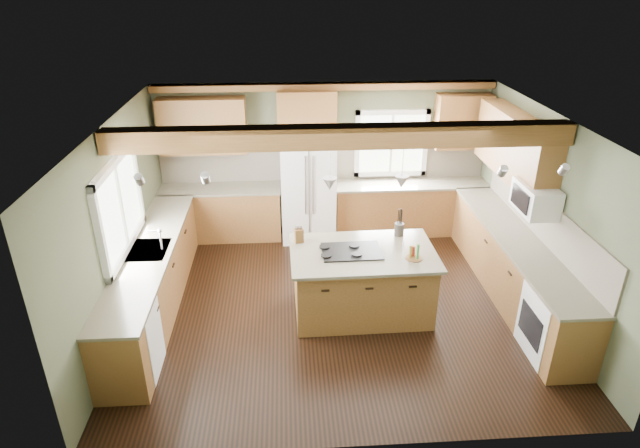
{
  "coord_description": "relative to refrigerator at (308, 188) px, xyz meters",
  "views": [
    {
      "loc": [
        -0.65,
        -6.27,
        4.27
      ],
      "look_at": [
        -0.22,
        0.3,
        1.1
      ],
      "focal_mm": 30.0,
      "sensor_mm": 36.0,
      "label": 1
    }
  ],
  "objects": [
    {
      "name": "window_left",
      "position": [
        -2.48,
        -2.07,
        0.65
      ],
      "size": [
        0.04,
        1.6,
        1.05
      ],
      "primitive_type": "cube",
      "color": "white",
      "rests_on": "wall_left"
    },
    {
      "name": "backsplash_back",
      "position": [
        0.3,
        0.36,
        0.31
      ],
      "size": [
        5.58,
        0.03,
        0.58
      ],
      "primitive_type": "cube",
      "color": "brown",
      "rests_on": "wall_back"
    },
    {
      "name": "base_cab_back_right",
      "position": [
        1.79,
        0.08,
        -0.46
      ],
      "size": [
        2.62,
        0.6,
        0.88
      ],
      "primitive_type": "cube",
      "color": "brown",
      "rests_on": "floor"
    },
    {
      "name": "wall_left",
      "position": [
        -2.5,
        -2.12,
        0.4
      ],
      "size": [
        0.0,
        5.0,
        5.0
      ],
      "primitive_type": "plane",
      "rotation": [
        1.57,
        0.0,
        1.57
      ],
      "color": "#494F38",
      "rests_on": "ground"
    },
    {
      "name": "microwave",
      "position": [
        2.88,
        -2.17,
        0.65
      ],
      "size": [
        0.4,
        0.7,
        0.38
      ],
      "primitive_type": "cube",
      "color": "white",
      "rests_on": "wall_right"
    },
    {
      "name": "island",
      "position": [
        0.61,
        -2.31,
        -0.46
      ],
      "size": [
        1.8,
        1.12,
        0.88
      ],
      "primitive_type": "cube",
      "rotation": [
        0.0,
        0.0,
        0.02
      ],
      "color": "olive",
      "rests_on": "floor"
    },
    {
      "name": "counter_right",
      "position": [
        2.8,
        -2.07,
        0.0
      ],
      "size": [
        0.64,
        3.74,
        0.04
      ],
      "primitive_type": "cube",
      "color": "#464133",
      "rests_on": "base_cab_right"
    },
    {
      "name": "counter_left",
      "position": [
        -2.2,
        -2.07,
        0.0
      ],
      "size": [
        0.64,
        3.74,
        0.04
      ],
      "primitive_type": "cube",
      "color": "#464133",
      "rests_on": "base_cab_left"
    },
    {
      "name": "bottle_tray",
      "position": [
        1.24,
        -2.54,
        0.12
      ],
      "size": [
        0.25,
        0.25,
        0.2
      ],
      "primitive_type": null,
      "rotation": [
        0.0,
        0.0,
        -0.16
      ],
      "color": "brown",
      "rests_on": "island_top"
    },
    {
      "name": "upper_cab_over_fridge",
      "position": [
        -0.0,
        0.21,
        1.25
      ],
      "size": [
        0.96,
        0.35,
        0.7
      ],
      "primitive_type": "cube",
      "color": "brown",
      "rests_on": "wall_back"
    },
    {
      "name": "faucet",
      "position": [
        -2.02,
        -2.07,
        0.15
      ],
      "size": [
        0.02,
        0.02,
        0.28
      ],
      "primitive_type": "cylinder",
      "color": "#B2B2B7",
      "rests_on": "sink"
    },
    {
      "name": "pendant_right",
      "position": [
        1.06,
        -2.3,
        0.98
      ],
      "size": [
        0.18,
        0.18,
        0.16
      ],
      "primitive_type": "cone",
      "rotation": [
        3.14,
        0.0,
        0.0
      ],
      "color": "#B2B2B7",
      "rests_on": "ceiling"
    },
    {
      "name": "sink",
      "position": [
        -2.2,
        -2.07,
        0.01
      ],
      "size": [
        0.5,
        0.65,
        0.03
      ],
      "primitive_type": "cube",
      "color": "#262628",
      "rests_on": "counter_left"
    },
    {
      "name": "ceiling",
      "position": [
        0.3,
        -2.12,
        1.7
      ],
      "size": [
        5.6,
        5.6,
        0.0
      ],
      "primitive_type": "plane",
      "rotation": [
        3.14,
        0.0,
        0.0
      ],
      "color": "silver",
      "rests_on": "wall_back"
    },
    {
      "name": "upper_cab_back_corner",
      "position": [
        2.6,
        0.21,
        1.05
      ],
      "size": [
        0.9,
        0.35,
        0.9
      ],
      "primitive_type": "cube",
      "color": "brown",
      "rests_on": "wall_back"
    },
    {
      "name": "soffit_trim",
      "position": [
        0.3,
        0.28,
        1.64
      ],
      "size": [
        5.55,
        0.2,
        0.1
      ],
      "primitive_type": "cube",
      "color": "brown",
      "rests_on": "ceiling"
    },
    {
      "name": "wall_right",
      "position": [
        3.1,
        -2.12,
        0.4
      ],
      "size": [
        0.0,
        5.0,
        5.0
      ],
      "primitive_type": "plane",
      "rotation": [
        1.57,
        0.0,
        -1.57
      ],
      "color": "#494F38",
      "rests_on": "ground"
    },
    {
      "name": "refrigerator",
      "position": [
        0.0,
        0.0,
        0.0
      ],
      "size": [
        0.9,
        0.74,
        1.8
      ],
      "primitive_type": "cube",
      "color": "white",
      "rests_on": "floor"
    },
    {
      "name": "oven",
      "position": [
        2.79,
        -3.37,
        -0.47
      ],
      "size": [
        0.6,
        0.72,
        0.84
      ],
      "primitive_type": "cube",
      "color": "white",
      "rests_on": "floor"
    },
    {
      "name": "upper_cab_right",
      "position": [
        2.92,
        -1.22,
        1.05
      ],
      "size": [
        0.35,
        2.2,
        0.9
      ],
      "primitive_type": "cube",
      "color": "brown",
      "rests_on": "wall_right"
    },
    {
      "name": "counter_back_left",
      "position": [
        -1.49,
        0.08,
        0.0
      ],
      "size": [
        2.06,
        0.64,
        0.04
      ],
      "primitive_type": "cube",
      "color": "#464133",
      "rests_on": "base_cab_back_left"
    },
    {
      "name": "window_back",
      "position": [
        1.45,
        0.36,
        0.65
      ],
      "size": [
        1.1,
        0.04,
        1.0
      ],
      "primitive_type": "cube",
      "color": "white",
      "rests_on": "wall_back"
    },
    {
      "name": "knife_block",
      "position": [
        -0.21,
        -1.99,
        0.12
      ],
      "size": [
        0.13,
        0.11,
        0.19
      ],
      "primitive_type": "cube",
      "rotation": [
        0.0,
        0.0,
        0.19
      ],
      "color": "brown",
      "rests_on": "island_top"
    },
    {
      "name": "floor",
      "position": [
        0.3,
        -2.12,
        -0.9
      ],
      "size": [
        5.6,
        5.6,
        0.0
      ],
      "primitive_type": "plane",
      "color": "black",
      "rests_on": "ground"
    },
    {
      "name": "wall_back",
      "position": [
        0.3,
        0.38,
        0.4
      ],
      "size": [
        5.6,
        0.0,
        5.6
      ],
      "primitive_type": "plane",
      "rotation": [
        1.57,
        0.0,
        0.0
      ],
      "color": "#494F38",
      "rests_on": "ground"
    },
    {
      "name": "utensil_crock",
      "position": [
        1.17,
        -1.87,
        0.11
      ],
      "size": [
        0.14,
        0.14,
        0.18
      ],
      "primitive_type": "cylinder",
      "rotation": [
        0.0,
        0.0,
        0.04
      ],
      "color": "#3F3833",
      "rests_on": "island_top"
    },
    {
      "name": "cooktop",
      "position": [
        0.47,
        -2.31,
        0.03
      ],
      "size": [
        0.78,
        0.53,
        0.02
      ],
      "primitive_type": "cube",
      "rotation": [
        0.0,
        0.0,
        0.02
      ],
      "color": "black",
      "rests_on": "island_top"
    },
    {
      "name": "backsplash_right",
      "position": [
        3.08,
        -2.07,
        0.31
      ],
      "size": [
        0.03,
        3.7,
        0.58
      ],
      "primitive_type": "cube",
      "color": "brown",
      "rests_on": "wall_right"
    },
    {
      "name": "ceiling_beam",
      "position": [
        0.3,
        -2.31,
        1.57
      ],
      "size": [
        5.55,
        0.26,
        0.26
      ],
      "primitive_type": "cube",
      "color": "brown",
      "rests_on": "ceiling"
    },
    {
      "name": "base_cab_right",
      "position": [
        2.8,
        -2.07,
        -0.46
      ],
      "size": [
        0.6,
        3.7,
        0.88
      ],
      "primitive_type": "cube",
      "color": "brown",
      "rests_on": "floor"
    },
    {
      "name": "island_top",
      "position": [
        0.61,
        -2.31,
        0.0
      ],
      "size": [
        1.92,
        1.24,
        0.04
      ],
      "primitive_type": "cube",
      "rotation": [
        0.0,
        0.0,
        0.02
      ],
      "color": "#464133",
      "rests_on": "island"
    },
    {
      "name": "base_cab_back_left",
      "position": [
        -1.49,
        0.08,
        -0.46
      ],
      "size": [
        2.02,
        0.6,
        0.88
      ],
      "primitive_type": "cube",
      "color": "brown",
      "rests_on": "floor"
    },
    {
      "name": "pendant_left",
      "position": [
        0.17,
        -2.32,
        0.98
      ],
      "size": [
        0.18,
        0.18,
        0.16
      ],
      "primitive_type": "cone",
      "rotation": [
        3.14,
        0.0,
        0.0
      ],
      "color": "#B2B2B7",
      "rests_on": "ceiling"
    },
    {
      "name": "base_cab_left",
      "position": [
        -2.2,
        -2.07,
        -0.46
      ],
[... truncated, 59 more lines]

